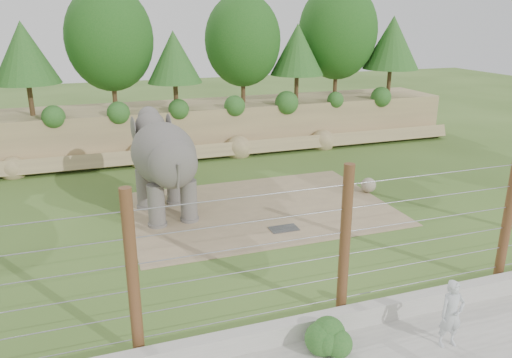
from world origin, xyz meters
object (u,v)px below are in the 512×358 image
object	(u,v)px
elephant	(164,168)
barrier_fence	(345,243)
stone_ball	(368,185)
zookeeper	(452,314)

from	to	relation	value
elephant	barrier_fence	size ratio (longest dim) A/B	0.22
stone_ball	barrier_fence	distance (m)	9.64
stone_ball	barrier_fence	xyz separation A→B (m)	(-5.50, -7.75, 1.66)
elephant	zookeeper	size ratio (longest dim) A/B	2.79
stone_ball	barrier_fence	size ratio (longest dim) A/B	0.03
barrier_fence	zookeeper	world-z (taller)	barrier_fence
barrier_fence	zookeeper	xyz separation A→B (m)	(1.75, -1.88, -1.17)
stone_ball	barrier_fence	bearing A→B (deg)	-125.38
zookeeper	elephant	bearing A→B (deg)	121.36
elephant	zookeeper	distance (m)	11.17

